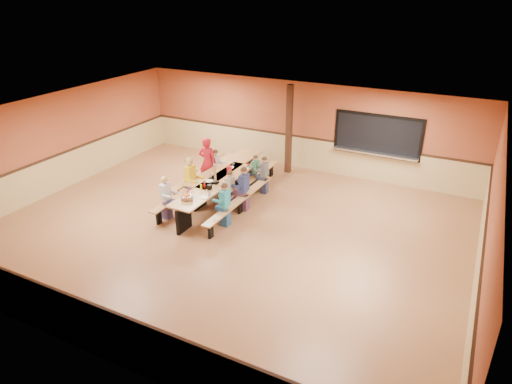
% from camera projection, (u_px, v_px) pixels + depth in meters
% --- Properties ---
extents(ground, '(12.00, 12.00, 0.00)m').
position_uv_depth(ground, '(229.00, 228.00, 12.12)').
color(ground, brown).
rests_on(ground, ground).
extents(room_envelope, '(12.04, 10.04, 3.02)m').
position_uv_depth(room_envelope, '(228.00, 205.00, 11.83)').
color(room_envelope, '#9A4B2C').
rests_on(room_envelope, ground).
extents(kitchen_pass_through, '(2.78, 0.28, 1.38)m').
position_uv_depth(kitchen_pass_through, '(377.00, 137.00, 14.44)').
color(kitchen_pass_through, black).
rests_on(kitchen_pass_through, ground).
extents(structural_post, '(0.18, 0.18, 3.00)m').
position_uv_depth(structural_post, '(289.00, 130.00, 15.14)').
color(structural_post, black).
rests_on(structural_post, ground).
extents(cafeteria_table_main, '(1.91, 3.70, 0.74)m').
position_uv_depth(cafeteria_table_main, '(215.00, 191.00, 13.06)').
color(cafeteria_table_main, '#A37240').
rests_on(cafeteria_table_main, ground).
extents(cafeteria_table_second, '(1.91, 3.70, 0.74)m').
position_uv_depth(cafeteria_table_second, '(227.00, 173.00, 14.29)').
color(cafeteria_table_second, '#A37240').
rests_on(cafeteria_table_second, ground).
extents(seated_child_white_left, '(0.38, 0.31, 1.23)m').
position_uv_depth(seated_child_white_left, '(166.00, 198.00, 12.40)').
color(seated_child_white_left, silver).
rests_on(seated_child_white_left, ground).
extents(seated_adult_yellow, '(0.44, 0.36, 1.36)m').
position_uv_depth(seated_adult_yellow, '(191.00, 181.00, 13.34)').
color(seated_adult_yellow, gold).
rests_on(seated_adult_yellow, ground).
extents(seated_child_grey_left, '(0.36, 0.29, 1.18)m').
position_uv_depth(seated_child_grey_left, '(216.00, 168.00, 14.51)').
color(seated_child_grey_left, '#B3B3B3').
rests_on(seated_child_grey_left, ground).
extents(seated_child_teal_right, '(0.37, 0.30, 1.21)m').
position_uv_depth(seated_child_teal_right, '(225.00, 205.00, 12.03)').
color(seated_child_teal_right, teal).
rests_on(seated_child_teal_right, ground).
extents(seated_child_navy_right, '(0.41, 0.34, 1.29)m').
position_uv_depth(seated_child_navy_right, '(244.00, 189.00, 12.87)').
color(seated_child_navy_right, navy).
rests_on(seated_child_navy_right, ground).
extents(seated_child_char_right, '(0.35, 0.29, 1.17)m').
position_uv_depth(seated_child_char_right, '(264.00, 175.00, 13.95)').
color(seated_child_char_right, '#484D53').
rests_on(seated_child_char_right, ground).
extents(seated_child_purple_sec, '(0.33, 0.27, 1.12)m').
position_uv_depth(seated_child_purple_sec, '(188.00, 177.00, 13.88)').
color(seated_child_purple_sec, '#97679E').
rests_on(seated_child_purple_sec, ground).
extents(seated_child_green_sec, '(0.32, 0.26, 1.11)m').
position_uv_depth(seated_child_green_sec, '(256.00, 172.00, 14.24)').
color(seated_child_green_sec, '#3B7B59').
rests_on(seated_child_green_sec, ground).
extents(seated_child_tan_sec, '(0.34, 0.28, 1.16)m').
position_uv_depth(seated_child_tan_sec, '(230.00, 190.00, 12.94)').
color(seated_child_tan_sec, '#A69A85').
rests_on(seated_child_tan_sec, ground).
extents(standing_woman, '(0.63, 0.45, 1.62)m').
position_uv_depth(standing_woman, '(208.00, 162.00, 14.34)').
color(standing_woman, '#B01421').
rests_on(standing_woman, ground).
extents(punch_pitcher, '(0.16, 0.16, 0.22)m').
position_uv_depth(punch_pitcher, '(229.00, 170.00, 13.66)').
color(punch_pitcher, red).
rests_on(punch_pitcher, cafeteria_table_main).
extents(chip_bowl, '(0.32, 0.32, 0.15)m').
position_uv_depth(chip_bowl, '(187.00, 197.00, 11.99)').
color(chip_bowl, orange).
rests_on(chip_bowl, cafeteria_table_main).
extents(napkin_dispenser, '(0.10, 0.14, 0.13)m').
position_uv_depth(napkin_dispenser, '(209.00, 187.00, 12.61)').
color(napkin_dispenser, black).
rests_on(napkin_dispenser, cafeteria_table_main).
extents(condiment_mustard, '(0.06, 0.06, 0.17)m').
position_uv_depth(condiment_mustard, '(201.00, 187.00, 12.54)').
color(condiment_mustard, yellow).
rests_on(condiment_mustard, cafeteria_table_main).
extents(condiment_ketchup, '(0.06, 0.06, 0.17)m').
position_uv_depth(condiment_ketchup, '(205.00, 185.00, 12.68)').
color(condiment_ketchup, '#B2140F').
rests_on(condiment_ketchup, cafeteria_table_main).
extents(table_paddle, '(0.16, 0.16, 0.56)m').
position_uv_depth(table_paddle, '(215.00, 179.00, 12.94)').
color(table_paddle, black).
rests_on(table_paddle, cafeteria_table_main).
extents(place_settings, '(0.65, 3.30, 0.11)m').
position_uv_depth(place_settings, '(214.00, 182.00, 12.95)').
color(place_settings, beige).
rests_on(place_settings, cafeteria_table_main).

